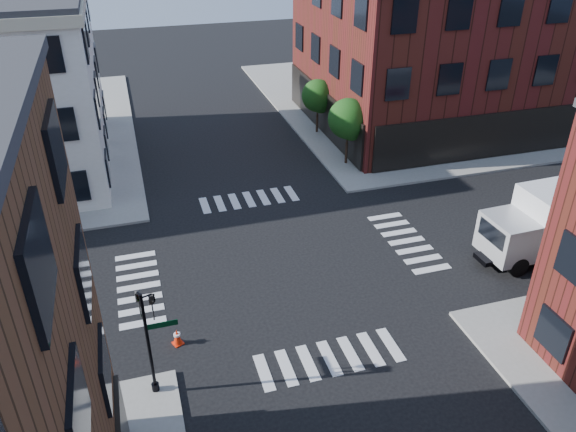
{
  "coord_description": "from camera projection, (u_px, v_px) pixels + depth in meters",
  "views": [
    {
      "loc": [
        -6.35,
        -22.4,
        16.18
      ],
      "look_at": [
        0.45,
        0.25,
        2.5
      ],
      "focal_mm": 35.0,
      "sensor_mm": 36.0,
      "label": 1
    }
  ],
  "objects": [
    {
      "name": "tree_near",
      "position": [
        349.0,
        121.0,
        36.82
      ],
      "size": [
        2.69,
        2.69,
        4.49
      ],
      "color": "black",
      "rests_on": "ground"
    },
    {
      "name": "ground",
      "position": [
        281.0,
        263.0,
        28.25
      ],
      "size": [
        120.0,
        120.0,
        0.0
      ],
      "primitive_type": "plane",
      "color": "black",
      "rests_on": "ground"
    },
    {
      "name": "signal_pole",
      "position": [
        149.0,
        331.0,
        19.61
      ],
      "size": [
        1.29,
        1.24,
        4.6
      ],
      "color": "black",
      "rests_on": "ground"
    },
    {
      "name": "box_truck",
      "position": [
        562.0,
        220.0,
        28.11
      ],
      "size": [
        8.33,
        2.78,
        3.73
      ],
      "rotation": [
        0.0,
        0.0,
        0.03
      ],
      "color": "silver",
      "rests_on": "ground"
    },
    {
      "name": "sidewalk_ne",
      "position": [
        439.0,
        97.0,
        50.85
      ],
      "size": [
        30.0,
        30.0,
        0.15
      ],
      "primitive_type": "cube",
      "color": "gray",
      "rests_on": "ground"
    },
    {
      "name": "traffic_cone",
      "position": [
        177.0,
        337.0,
        23.01
      ],
      "size": [
        0.53,
        0.53,
        0.74
      ],
      "rotation": [
        0.0,
        0.0,
        0.39
      ],
      "color": "red",
      "rests_on": "ground"
    },
    {
      "name": "building_ne",
      "position": [
        476.0,
        43.0,
        43.61
      ],
      "size": [
        25.0,
        16.0,
        12.0
      ],
      "primitive_type": "cube",
      "color": "#441911",
      "rests_on": "ground"
    },
    {
      "name": "tree_far",
      "position": [
        319.0,
        97.0,
        41.94
      ],
      "size": [
        2.43,
        2.43,
        4.07
      ],
      "color": "black",
      "rests_on": "ground"
    }
  ]
}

